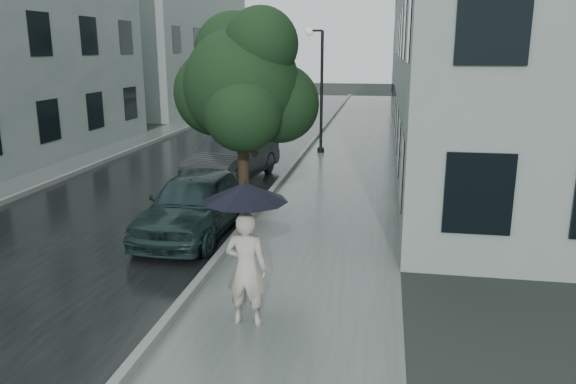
% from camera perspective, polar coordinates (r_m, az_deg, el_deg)
% --- Properties ---
extents(ground, '(120.00, 120.00, 0.00)m').
position_cam_1_polar(ground, '(9.75, -0.51, -10.67)').
color(ground, black).
rests_on(ground, ground).
extents(sidewalk, '(3.50, 60.00, 0.01)m').
position_cam_1_polar(sidewalk, '(21.13, 6.00, 3.08)').
color(sidewalk, slate).
rests_on(sidewalk, ground).
extents(kerb_near, '(0.15, 60.00, 0.15)m').
position_cam_1_polar(kerb_near, '(21.31, 1.10, 3.45)').
color(kerb_near, slate).
rests_on(kerb_near, ground).
extents(asphalt_road, '(6.85, 60.00, 0.00)m').
position_cam_1_polar(asphalt_road, '(22.12, -7.91, 3.53)').
color(asphalt_road, black).
rests_on(asphalt_road, ground).
extents(kerb_far, '(0.15, 60.00, 0.15)m').
position_cam_1_polar(kerb_far, '(23.40, -16.13, 3.87)').
color(kerb_far, slate).
rests_on(kerb_far, ground).
extents(sidewalk_far, '(1.70, 60.00, 0.01)m').
position_cam_1_polar(sidewalk_far, '(23.83, -18.13, 3.73)').
color(sidewalk_far, '#4C5451').
rests_on(sidewalk_far, ground).
extents(building_near, '(7.02, 36.00, 9.00)m').
position_cam_1_polar(building_near, '(28.45, 18.26, 14.48)').
color(building_near, gray).
rests_on(building_near, ground).
extents(building_far_b, '(7.02, 18.00, 8.00)m').
position_cam_1_polar(building_far_b, '(41.62, -12.20, 13.94)').
color(building_far_b, gray).
rests_on(building_far_b, ground).
extents(pedestrian, '(0.67, 0.46, 1.79)m').
position_cam_1_polar(pedestrian, '(8.57, -4.26, -7.80)').
color(pedestrian, '#B8B1A1').
rests_on(pedestrian, sidewalk).
extents(umbrella, '(1.53, 1.53, 1.35)m').
position_cam_1_polar(umbrella, '(8.22, -4.38, 0.00)').
color(umbrella, black).
rests_on(umbrella, ground).
extents(street_tree, '(3.26, 2.96, 4.98)m').
position_cam_1_polar(street_tree, '(12.29, -4.60, 10.90)').
color(street_tree, '#332619').
rests_on(street_tree, ground).
extents(lamp_post, '(0.84, 0.40, 4.90)m').
position_cam_1_polar(lamp_post, '(22.68, 3.06, 11.07)').
color(lamp_post, black).
rests_on(lamp_post, ground).
extents(car_near, '(1.88, 4.31, 1.45)m').
position_cam_1_polar(car_near, '(12.87, -9.43, -1.11)').
color(car_near, '#1C2E2F').
rests_on(car_near, ground).
extents(car_far, '(2.25, 4.71, 1.49)m').
position_cam_1_polar(car_far, '(17.99, -5.61, 3.52)').
color(car_far, '#242729').
rests_on(car_far, ground).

